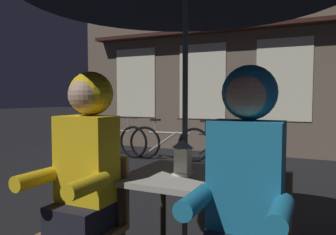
# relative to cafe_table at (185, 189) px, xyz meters

# --- Properties ---
(cafe_table) EXTENTS (0.72, 0.72, 0.74)m
(cafe_table) POSITION_rel_cafe_table_xyz_m (0.00, 0.00, 0.00)
(cafe_table) COLOR #B2AD9E
(cafe_table) RESTS_ON ground_plane
(lantern) EXTENTS (0.11, 0.11, 0.23)m
(lantern) POSITION_rel_cafe_table_xyz_m (-0.00, -0.03, 0.22)
(lantern) COLOR white
(lantern) RESTS_ON cafe_table
(chair_left) EXTENTS (0.40, 0.40, 0.87)m
(chair_left) POSITION_rel_cafe_table_xyz_m (-0.48, -0.37, -0.15)
(chair_left) COLOR olive
(chair_left) RESTS_ON ground_plane
(person_left_hooded) EXTENTS (0.45, 0.56, 1.40)m
(person_left_hooded) POSITION_rel_cafe_table_xyz_m (-0.48, -0.43, 0.21)
(person_left_hooded) COLOR black
(person_left_hooded) RESTS_ON ground_plane
(person_right_hooded) EXTENTS (0.45, 0.56, 1.40)m
(person_right_hooded) POSITION_rel_cafe_table_xyz_m (0.48, -0.43, 0.21)
(person_right_hooded) COLOR black
(person_right_hooded) RESTS_ON ground_plane
(shopfront_building) EXTENTS (10.00, 0.93, 6.20)m
(shopfront_building) POSITION_rel_cafe_table_xyz_m (0.12, 5.40, 2.45)
(shopfront_building) COLOR #6B5B4C
(shopfront_building) RESTS_ON ground_plane
(bicycle_nearest) EXTENTS (1.68, 0.13, 0.84)m
(bicycle_nearest) POSITION_rel_cafe_table_xyz_m (-3.14, 3.72, -0.29)
(bicycle_nearest) COLOR black
(bicycle_nearest) RESTS_ON ground_plane
(bicycle_second) EXTENTS (1.67, 0.26, 0.84)m
(bicycle_second) POSITION_rel_cafe_table_xyz_m (-1.87, 3.79, -0.29)
(bicycle_second) COLOR black
(bicycle_second) RESTS_ON ground_plane
(bicycle_third) EXTENTS (1.68, 0.13, 0.84)m
(bicycle_third) POSITION_rel_cafe_table_xyz_m (-0.86, 3.86, -0.29)
(bicycle_third) COLOR black
(bicycle_third) RESTS_ON ground_plane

